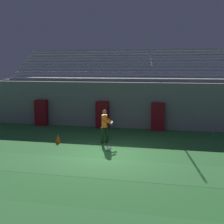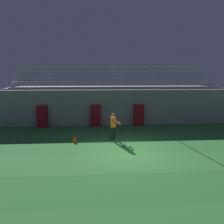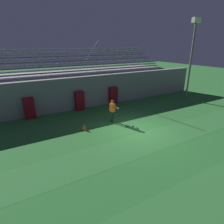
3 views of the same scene
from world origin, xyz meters
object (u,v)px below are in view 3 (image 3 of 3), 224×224
object	(u,v)px
padding_pillar_far_left	(29,108)
goalkeeper	(112,110)
water_bottle	(145,101)
padding_pillar_gate_left	(80,101)
soccer_ball	(128,125)
floodlight_pole	(192,50)
padding_pillar_gate_right	(113,96)
traffic_cone	(85,127)

from	to	relation	value
padding_pillar_far_left	goalkeeper	xyz separation A→B (m)	(5.15, -3.76, 0.13)
goalkeeper	water_bottle	size ratio (longest dim) A/B	6.96
padding_pillar_gate_left	soccer_ball	world-z (taller)	padding_pillar_gate_left
floodlight_pole	padding_pillar_far_left	bearing A→B (deg)	170.39
padding_pillar_gate_right	water_bottle	bearing A→B (deg)	-20.36
padding_pillar_gate_left	goalkeeper	world-z (taller)	goalkeeper
padding_pillar_gate_right	traffic_cone	distance (m)	6.19
padding_pillar_gate_left	soccer_ball	bearing A→B (deg)	-72.37
padding_pillar_far_left	water_bottle	bearing A→B (deg)	-6.15
floodlight_pole	traffic_cone	xyz separation A→B (m)	(-11.89, -1.59, -4.69)
padding_pillar_far_left	soccer_ball	distance (m)	7.64
padding_pillar_gate_left	traffic_cone	xyz separation A→B (m)	(-1.24, -4.08, -0.61)
goalkeeper	floodlight_pole	bearing A→B (deg)	7.59
goalkeeper	soccer_ball	world-z (taller)	goalkeeper
padding_pillar_gate_right	soccer_ball	bearing A→B (deg)	-109.20
floodlight_pole	padding_pillar_gate_right	bearing A→B (deg)	161.11
padding_pillar_far_left	water_bottle	world-z (taller)	padding_pillar_far_left
goalkeeper	traffic_cone	size ratio (longest dim) A/B	3.98
padding_pillar_gate_left	goalkeeper	bearing A→B (deg)	-73.77
soccer_ball	traffic_cone	distance (m)	3.02
floodlight_pole	water_bottle	world-z (taller)	floodlight_pole
padding_pillar_gate_left	floodlight_pole	size ratio (longest dim) A/B	0.21
padding_pillar_far_left	traffic_cone	world-z (taller)	padding_pillar_far_left
floodlight_pole	goalkeeper	bearing A→B (deg)	-172.41
padding_pillar_gate_right	padding_pillar_far_left	distance (m)	7.43
water_bottle	floodlight_pole	bearing A→B (deg)	-17.81
padding_pillar_gate_right	water_bottle	world-z (taller)	padding_pillar_gate_right
soccer_ball	padding_pillar_gate_left	bearing A→B (deg)	107.63
padding_pillar_gate_right	water_bottle	distance (m)	3.32
padding_pillar_gate_left	soccer_ball	distance (m)	5.37
padding_pillar_gate_left	padding_pillar_far_left	world-z (taller)	same
soccer_ball	traffic_cone	xyz separation A→B (m)	(-2.85, 0.99, 0.10)
padding_pillar_gate_right	traffic_cone	xyz separation A→B (m)	(-4.62, -4.08, -0.61)
floodlight_pole	soccer_ball	bearing A→B (deg)	-164.08
padding_pillar_gate_right	padding_pillar_far_left	bearing A→B (deg)	180.00
traffic_cone	water_bottle	world-z (taller)	traffic_cone
padding_pillar_gate_left	water_bottle	bearing A→B (deg)	-9.97
padding_pillar_gate_left	padding_pillar_far_left	size ratio (longest dim) A/B	1.00
floodlight_pole	goalkeeper	size ratio (longest dim) A/B	4.62
traffic_cone	water_bottle	size ratio (longest dim) A/B	1.75
padding_pillar_gate_left	soccer_ball	xyz separation A→B (m)	(1.61, -5.07, -0.71)
padding_pillar_gate_left	goalkeeper	xyz separation A→B (m)	(1.10, -3.76, 0.13)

